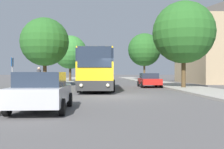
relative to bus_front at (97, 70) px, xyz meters
The scene contains 13 objects.
ground_plane 6.90m from the bus_front, 77.15° to the right, with size 300.00×300.00×0.00m, color #565454.
sidewalk_left 8.70m from the bus_front, 130.33° to the right, with size 4.00×120.00×0.15m, color #A39E93.
bus_front is the anchor object (origin of this frame).
bus_middle 15.48m from the bus_front, 90.74° to the left, with size 3.08×11.18×3.39m.
bus_rear 31.23m from the bus_front, 90.16° to the left, with size 3.04×12.13×3.55m.
parked_car_left_curb 13.03m from the bus_front, 100.02° to the right, with size 2.13×4.13×1.56m.
parked_car_right_near 6.55m from the bus_front, 33.27° to the left, with size 2.21×4.21×1.46m.
bus_stop_sign 7.83m from the bus_front, 137.79° to the right, with size 0.08×0.45×2.45m.
pedestrian_waiting_far 5.09m from the bus_front, behind, with size 0.36×0.36×1.86m.
tree_left_near 20.60m from the bus_front, 102.50° to the left, with size 5.47×5.47×7.45m.
tree_left_far 8.23m from the bus_front, 137.57° to the left, with size 5.20×5.20×7.28m.
tree_right_near 8.76m from the bus_front, ahead, with size 5.77×5.77×8.00m.
tree_right_mid 30.68m from the bus_front, 71.68° to the left, with size 6.61×6.61×9.26m.
Camera 1 is at (-1.56, -16.93, 1.55)m, focal length 42.00 mm.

